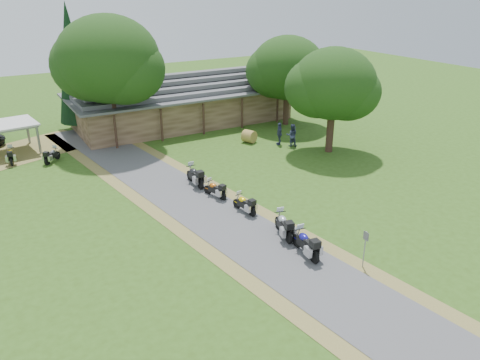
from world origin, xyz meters
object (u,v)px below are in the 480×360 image
motorcycle_row_e (195,175)px  motorcycle_row_b (284,224)px  motorcycle_row_a (306,242)px  motorcycle_row_d (215,189)px  motorcycle_carport_a (11,155)px  motorcycle_carport_b (52,155)px  motorcycle_row_c (244,203)px  hay_bale (249,136)px  lodge (183,98)px

motorcycle_row_e → motorcycle_row_b: bearing=-172.2°
motorcycle_row_a → motorcycle_row_e: 10.91m
motorcycle_row_d → motorcycle_carport_a: bearing=22.0°
motorcycle_carport_b → motorcycle_row_b: bearing=-111.6°
motorcycle_row_c → motorcycle_row_d: size_ratio=1.02×
motorcycle_carport_a → motorcycle_row_e: bearing=-129.7°
hay_bale → motorcycle_carport_a: bearing=165.3°
motorcycle_row_c → motorcycle_carport_a: size_ratio=0.94×
motorcycle_carport_b → motorcycle_row_e: bearing=-98.7°
motorcycle_row_d → motorcycle_row_e: bearing=-10.3°
motorcycle_row_a → motorcycle_row_d: size_ratio=1.21×
motorcycle_row_c → motorcycle_carport_b: size_ratio=1.03×
motorcycle_row_a → motorcycle_row_d: (-0.77, 8.42, -0.12)m
lodge → motorcycle_row_c: (-4.83, -19.87, -1.85)m
motorcycle_carport_b → hay_bale: size_ratio=1.60×
motorcycle_row_b → motorcycle_carport_a: bearing=45.3°
motorcycle_row_a → motorcycle_row_e: (-1.03, 10.86, 0.01)m
lodge → motorcycle_carport_a: 16.46m
lodge → motorcycle_row_c: 20.53m
motorcycle_carport_a → hay_bale: bearing=-97.9°
lodge → motorcycle_carport_a: bearing=-166.7°
motorcycle_row_b → motorcycle_row_d: (-0.92, 6.29, -0.12)m
motorcycle_row_b → motorcycle_row_d: size_ratio=1.20×
motorcycle_row_b → motorcycle_carport_b: bearing=40.6°
motorcycle_carport_a → hay_bale: (18.24, -4.80, -0.10)m
motorcycle_row_c → motorcycle_row_d: 2.84m
motorcycle_carport_b → motorcycle_row_c: bearing=-107.6°
motorcycle_row_e → motorcycle_carport_a: motorcycle_row_e is taller
motorcycle_row_c → motorcycle_row_a: bearing=172.9°
motorcycle_row_e → lodge: bearing=-20.9°
motorcycle_carport_a → lodge: bearing=-69.8°
motorcycle_row_d → hay_bale: 11.46m
motorcycle_carport_b → motorcycle_carport_a: bearing=106.1°
hay_bale → lodge: bearing=105.2°
lodge → motorcycle_row_a: (-4.59, -25.50, -1.74)m
lodge → motorcycle_row_b: (-4.44, -23.37, -1.74)m
lodge → motorcycle_row_c: bearing=-103.7°
lodge → motorcycle_carport_a: size_ratio=11.48×
motorcycle_row_d → hay_bale: bearing=-58.6°
motorcycle_row_e → motorcycle_carport_b: motorcycle_row_e is taller
motorcycle_row_a → motorcycle_row_d: 8.46m
motorcycle_row_b → motorcycle_row_c: bearing=21.3°
lodge → motorcycle_row_e: (-5.62, -14.64, -1.72)m
motorcycle_row_e → motorcycle_carport_b: size_ratio=1.24×
motorcycle_row_b → motorcycle_row_d: motorcycle_row_b is taller
motorcycle_row_a → motorcycle_row_b: size_ratio=1.00×
motorcycle_row_c → motorcycle_carport_a: bearing=25.0°
motorcycle_row_c → hay_bale: bearing=-41.9°
motorcycle_row_a → motorcycle_row_c: motorcycle_row_a is taller
motorcycle_row_a → motorcycle_row_e: size_ratio=0.98×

